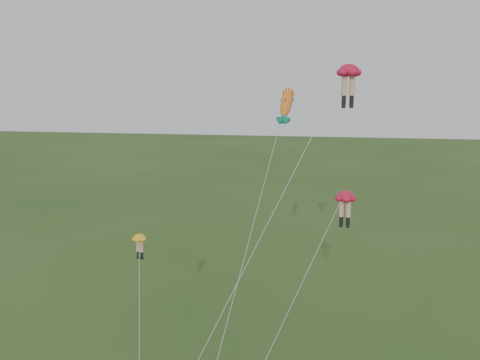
# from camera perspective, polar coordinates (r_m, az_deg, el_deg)

# --- Properties ---
(legs_kite_red_high) EXTENTS (10.92, 10.87, 20.49)m
(legs_kite_red_high) POSITION_cam_1_polar(r_m,az_deg,el_deg) (35.74, 11.32, 10.70)
(legs_kite_red_high) COLOR red
(legs_kite_red_high) RESTS_ON ground
(legs_kite_red_mid) EXTENTS (6.98, 7.97, 12.79)m
(legs_kite_red_mid) POSITION_cam_1_polar(r_m,az_deg,el_deg) (33.49, 10.98, -2.39)
(legs_kite_red_mid) COLOR red
(legs_kite_red_mid) RESTS_ON ground
(legs_kite_yellow) EXTENTS (3.23, 8.70, 9.51)m
(legs_kite_yellow) POSITION_cam_1_polar(r_m,az_deg,el_deg) (35.81, -10.68, -6.99)
(legs_kite_yellow) COLOR yellow
(legs_kite_yellow) RESTS_ON ground
(fish_kite) EXTENTS (4.42, 14.21, 19.11)m
(fish_kite) POSITION_cam_1_polar(r_m,az_deg,el_deg) (38.51, 4.93, 8.01)
(fish_kite) COLOR yellow
(fish_kite) RESTS_ON ground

